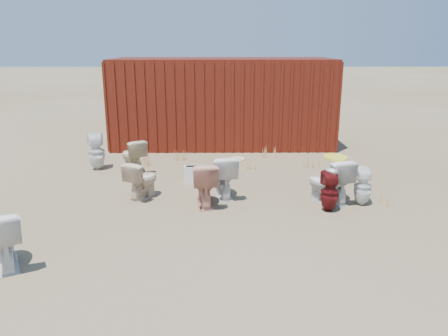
{
  "coord_description": "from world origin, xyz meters",
  "views": [
    {
      "loc": [
        -0.07,
        -7.21,
        2.77
      ],
      "look_at": [
        0.0,
        0.6,
        0.55
      ],
      "focal_mm": 35.0,
      "sensor_mm": 36.0,
      "label": 1
    }
  ],
  "objects_px": {
    "toilet_back_beige_right": "(142,180)",
    "toilet_back_e": "(363,186)",
    "shipping_container": "(223,102)",
    "loose_tank": "(196,174)",
    "toilet_front_c": "(223,176)",
    "toilet_back_a": "(96,152)",
    "toilet_front_pink": "(204,184)",
    "toilet_front_a": "(3,238)",
    "toilet_front_e": "(325,184)",
    "toilet_front_maroon": "(330,192)",
    "toilet_back_beige_left": "(133,156)",
    "toilet_back_yellowlid": "(334,180)"
  },
  "relations": [
    {
      "from": "toilet_back_beige_right",
      "to": "toilet_back_yellowlid",
      "type": "bearing_deg",
      "value": -156.24
    },
    {
      "from": "toilet_front_e",
      "to": "toilet_back_yellowlid",
      "type": "distance_m",
      "value": 0.2
    },
    {
      "from": "toilet_front_a",
      "to": "toilet_back_beige_left",
      "type": "height_order",
      "value": "toilet_front_a"
    },
    {
      "from": "toilet_front_a",
      "to": "toilet_front_e",
      "type": "bearing_deg",
      "value": 178.52
    },
    {
      "from": "toilet_back_beige_left",
      "to": "toilet_back_yellowlid",
      "type": "height_order",
      "value": "toilet_back_yellowlid"
    },
    {
      "from": "toilet_front_e",
      "to": "toilet_back_yellowlid",
      "type": "relative_size",
      "value": 0.88
    },
    {
      "from": "toilet_back_e",
      "to": "toilet_back_yellowlid",
      "type": "bearing_deg",
      "value": -20.95
    },
    {
      "from": "toilet_back_beige_left",
      "to": "toilet_back_yellowlid",
      "type": "xyz_separation_m",
      "value": [
        4.01,
        -1.9,
        0.03
      ]
    },
    {
      "from": "toilet_back_a",
      "to": "loose_tank",
      "type": "xyz_separation_m",
      "value": [
        2.33,
        -1.02,
        -0.24
      ]
    },
    {
      "from": "toilet_back_beige_left",
      "to": "toilet_back_e",
      "type": "xyz_separation_m",
      "value": [
        4.48,
        -2.08,
        -0.04
      ]
    },
    {
      "from": "toilet_front_maroon",
      "to": "toilet_back_beige_left",
      "type": "relative_size",
      "value": 0.91
    },
    {
      "from": "toilet_front_e",
      "to": "toilet_back_e",
      "type": "bearing_deg",
      "value": 137.35
    },
    {
      "from": "toilet_front_a",
      "to": "loose_tank",
      "type": "distance_m",
      "value": 4.21
    },
    {
      "from": "toilet_front_maroon",
      "to": "toilet_back_a",
      "type": "distance_m",
      "value": 5.38
    },
    {
      "from": "toilet_front_e",
      "to": "toilet_back_beige_left",
      "type": "bearing_deg",
      "value": -61.26
    },
    {
      "from": "shipping_container",
      "to": "toilet_back_e",
      "type": "height_order",
      "value": "shipping_container"
    },
    {
      "from": "toilet_front_pink",
      "to": "toilet_back_yellowlid",
      "type": "height_order",
      "value": "toilet_back_yellowlid"
    },
    {
      "from": "toilet_back_beige_right",
      "to": "loose_tank",
      "type": "bearing_deg",
      "value": -108.48
    },
    {
      "from": "toilet_front_a",
      "to": "toilet_front_c",
      "type": "distance_m",
      "value": 3.88
    },
    {
      "from": "toilet_front_a",
      "to": "toilet_front_e",
      "type": "distance_m",
      "value": 5.19
    },
    {
      "from": "toilet_back_beige_right",
      "to": "loose_tank",
      "type": "relative_size",
      "value": 1.43
    },
    {
      "from": "loose_tank",
      "to": "toilet_front_maroon",
      "type": "bearing_deg",
      "value": -31.09
    },
    {
      "from": "shipping_container",
      "to": "toilet_front_maroon",
      "type": "height_order",
      "value": "shipping_container"
    },
    {
      "from": "toilet_back_beige_left",
      "to": "toilet_front_maroon",
      "type": "bearing_deg",
      "value": 113.15
    },
    {
      "from": "toilet_back_beige_right",
      "to": "toilet_back_e",
      "type": "height_order",
      "value": "toilet_back_beige_right"
    },
    {
      "from": "shipping_container",
      "to": "toilet_front_maroon",
      "type": "relative_size",
      "value": 8.71
    },
    {
      "from": "toilet_back_yellowlid",
      "to": "shipping_container",
      "type": "bearing_deg",
      "value": -82.41
    },
    {
      "from": "toilet_front_c",
      "to": "toilet_back_a",
      "type": "height_order",
      "value": "toilet_back_a"
    },
    {
      "from": "toilet_front_c",
      "to": "toilet_back_beige_right",
      "type": "distance_m",
      "value": 1.51
    },
    {
      "from": "toilet_back_beige_right",
      "to": "toilet_back_e",
      "type": "xyz_separation_m",
      "value": [
        3.98,
        -0.38,
        -0.02
      ]
    },
    {
      "from": "toilet_back_beige_right",
      "to": "toilet_back_beige_left",
      "type": "bearing_deg",
      "value": -46.67
    },
    {
      "from": "toilet_back_beige_right",
      "to": "toilet_back_e",
      "type": "distance_m",
      "value": 4.0
    },
    {
      "from": "toilet_front_maroon",
      "to": "toilet_back_yellowlid",
      "type": "xyz_separation_m",
      "value": [
        0.19,
        0.49,
        0.06
      ]
    },
    {
      "from": "toilet_front_pink",
      "to": "shipping_container",
      "type": "bearing_deg",
      "value": -101.04
    },
    {
      "from": "toilet_front_a",
      "to": "loose_tank",
      "type": "relative_size",
      "value": 1.56
    },
    {
      "from": "toilet_front_pink",
      "to": "toilet_back_e",
      "type": "relative_size",
      "value": 1.18
    },
    {
      "from": "toilet_front_pink",
      "to": "loose_tank",
      "type": "relative_size",
      "value": 1.6
    },
    {
      "from": "toilet_front_c",
      "to": "toilet_back_beige_right",
      "type": "bearing_deg",
      "value": -6.56
    },
    {
      "from": "toilet_front_c",
      "to": "toilet_back_yellowlid",
      "type": "xyz_separation_m",
      "value": [
        2.0,
        -0.27,
        0.0
      ]
    },
    {
      "from": "toilet_front_maroon",
      "to": "toilet_back_e",
      "type": "relative_size",
      "value": 1.01
    },
    {
      "from": "toilet_back_beige_left",
      "to": "toilet_front_e",
      "type": "bearing_deg",
      "value": 117.81
    },
    {
      "from": "toilet_front_maroon",
      "to": "toilet_front_pink",
      "type": "bearing_deg",
      "value": -6.42
    },
    {
      "from": "toilet_front_pink",
      "to": "toilet_back_yellowlid",
      "type": "relative_size",
      "value": 0.98
    },
    {
      "from": "toilet_front_c",
      "to": "toilet_front_e",
      "type": "height_order",
      "value": "toilet_front_c"
    },
    {
      "from": "toilet_back_a",
      "to": "shipping_container",
      "type": "bearing_deg",
      "value": -154.95
    },
    {
      "from": "toilet_front_a",
      "to": "toilet_front_c",
      "type": "bearing_deg",
      "value": -164.54
    },
    {
      "from": "toilet_front_a",
      "to": "toilet_front_maroon",
      "type": "xyz_separation_m",
      "value": [
        4.63,
        1.91,
        -0.05
      ]
    },
    {
      "from": "toilet_front_maroon",
      "to": "toilet_front_e",
      "type": "xyz_separation_m",
      "value": [
        0.01,
        0.41,
        0.02
      ]
    },
    {
      "from": "shipping_container",
      "to": "loose_tank",
      "type": "bearing_deg",
      "value": -98.54
    },
    {
      "from": "toilet_front_c",
      "to": "toilet_front_maroon",
      "type": "relative_size",
      "value": 1.18
    }
  ]
}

